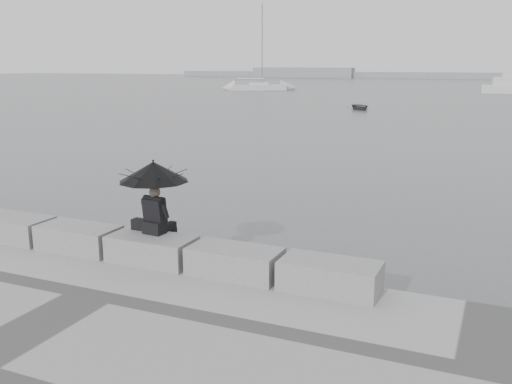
% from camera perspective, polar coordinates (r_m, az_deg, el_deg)
% --- Properties ---
extents(ground, '(360.00, 360.00, 0.00)m').
position_cam_1_polar(ground, '(11.34, -8.93, -8.61)').
color(ground, '#4A4C4F').
rests_on(ground, ground).
extents(stone_block_far_left, '(1.60, 0.80, 0.50)m').
position_cam_1_polar(stone_block_far_left, '(12.89, -23.03, -3.36)').
color(stone_block_far_left, slate).
rests_on(stone_block_far_left, promenade).
extents(stone_block_left, '(1.60, 0.80, 0.50)m').
position_cam_1_polar(stone_block_left, '(11.74, -17.29, -4.43)').
color(stone_block_left, slate).
rests_on(stone_block_left, promenade).
extents(stone_block_centre, '(1.60, 0.80, 0.50)m').
position_cam_1_polar(stone_block_centre, '(10.73, -10.36, -5.65)').
color(stone_block_centre, slate).
rests_on(stone_block_centre, promenade).
extents(stone_block_right, '(1.60, 0.80, 0.50)m').
position_cam_1_polar(stone_block_right, '(9.92, -2.12, -7.00)').
color(stone_block_right, slate).
rests_on(stone_block_right, promenade).
extents(stone_block_far_right, '(1.60, 0.80, 0.50)m').
position_cam_1_polar(stone_block_far_right, '(9.35, 7.40, -8.36)').
color(stone_block_far_right, slate).
rests_on(stone_block_far_right, promenade).
extents(seated_person, '(1.29, 1.29, 1.39)m').
position_cam_1_polar(seated_person, '(10.61, -10.21, 1.28)').
color(seated_person, black).
rests_on(seated_person, stone_block_centre).
extents(bag, '(0.32, 0.18, 0.20)m').
position_cam_1_polar(bag, '(11.10, -11.48, -3.19)').
color(bag, black).
rests_on(bag, stone_block_centre).
extents(distant_landmass, '(180.00, 8.00, 2.80)m').
position_cam_1_polar(distant_landmass, '(163.98, 19.20, 10.96)').
color(distant_landmass, gray).
rests_on(distant_landmass, ground).
extents(sailboat_left, '(8.52, 6.26, 12.90)m').
position_cam_1_polar(sailboat_left, '(89.61, 0.26, 10.48)').
color(sailboat_left, silver).
rests_on(sailboat_left, ground).
extents(dinghy, '(3.28, 2.65, 0.52)m').
position_cam_1_polar(dinghy, '(52.92, 10.35, 8.40)').
color(dinghy, slate).
rests_on(dinghy, ground).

